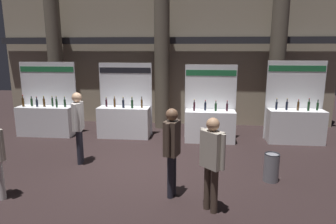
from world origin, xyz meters
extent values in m
plane|color=black|center=(0.00, 0.00, 0.00)|extent=(24.93, 24.93, 0.00)
cube|color=tan|center=(0.00, 4.52, 2.86)|extent=(12.46, 0.25, 5.72)
cube|color=#2D2D33|center=(0.00, 4.22, 3.15)|extent=(12.46, 0.20, 0.24)
cylinder|color=#665B4C|center=(-3.97, 3.82, 2.60)|extent=(0.54, 0.54, 5.21)
cylinder|color=#665B4C|center=(0.00, 3.82, 2.60)|extent=(0.54, 0.54, 5.21)
cylinder|color=#665B4C|center=(3.97, 3.82, 2.60)|extent=(0.54, 0.54, 5.21)
cube|color=white|center=(-3.74, 2.36, 0.49)|extent=(1.83, 0.60, 0.98)
cube|color=white|center=(-3.74, 2.70, 1.21)|extent=(1.92, 0.04, 2.42)
cube|color=#1E6638|center=(-3.74, 2.68, 2.19)|extent=(1.86, 0.01, 0.18)
cylinder|color=#472D14|center=(-4.44, 2.29, 1.12)|extent=(0.07, 0.07, 0.28)
cylinder|color=#472D14|center=(-4.44, 2.29, 1.30)|extent=(0.03, 0.03, 0.09)
cylinder|color=red|center=(-4.44, 2.29, 1.36)|extent=(0.03, 0.03, 0.02)
cylinder|color=#19381E|center=(-4.21, 2.40, 1.11)|extent=(0.07, 0.07, 0.25)
cylinder|color=#19381E|center=(-4.21, 2.40, 1.26)|extent=(0.03, 0.03, 0.06)
cylinder|color=black|center=(-4.21, 2.40, 1.30)|extent=(0.03, 0.03, 0.02)
cylinder|color=black|center=(-3.98, 2.31, 1.10)|extent=(0.07, 0.07, 0.24)
cylinder|color=black|center=(-3.98, 2.31, 1.26)|extent=(0.03, 0.03, 0.08)
cylinder|color=red|center=(-3.98, 2.31, 1.31)|extent=(0.03, 0.03, 0.02)
cylinder|color=#472D14|center=(-3.74, 2.34, 1.11)|extent=(0.07, 0.07, 0.27)
cylinder|color=#472D14|center=(-3.74, 2.34, 1.28)|extent=(0.03, 0.03, 0.07)
cylinder|color=gold|center=(-3.74, 2.34, 1.33)|extent=(0.03, 0.03, 0.02)
cylinder|color=#19381E|center=(-3.50, 2.43, 1.12)|extent=(0.06, 0.06, 0.27)
cylinder|color=#19381E|center=(-3.50, 2.43, 1.28)|extent=(0.03, 0.03, 0.06)
cylinder|color=gold|center=(-3.50, 2.43, 1.32)|extent=(0.03, 0.03, 0.02)
cylinder|color=#19381E|center=(-3.28, 2.28, 1.12)|extent=(0.06, 0.06, 0.27)
cylinder|color=#19381E|center=(-3.28, 2.28, 1.29)|extent=(0.03, 0.03, 0.08)
cylinder|color=gold|center=(-3.28, 2.28, 1.34)|extent=(0.03, 0.03, 0.02)
cylinder|color=#19381E|center=(-3.04, 2.36, 1.10)|extent=(0.07, 0.07, 0.25)
cylinder|color=#19381E|center=(-3.04, 2.36, 1.27)|extent=(0.03, 0.03, 0.09)
cylinder|color=gold|center=(-3.04, 2.36, 1.33)|extent=(0.03, 0.03, 0.02)
cube|color=white|center=(-1.09, 2.43, 0.50)|extent=(1.67, 0.60, 1.00)
cube|color=white|center=(-1.09, 2.77, 1.20)|extent=(1.75, 0.04, 2.41)
cube|color=black|center=(-1.09, 2.75, 2.16)|extent=(1.70, 0.01, 0.18)
cylinder|color=black|center=(-1.68, 2.49, 1.11)|extent=(0.06, 0.06, 0.23)
cylinder|color=black|center=(-1.68, 2.49, 1.26)|extent=(0.03, 0.03, 0.07)
cylinder|color=gold|center=(-1.68, 2.49, 1.31)|extent=(0.03, 0.03, 0.02)
cylinder|color=#472D14|center=(-1.38, 2.44, 1.14)|extent=(0.06, 0.06, 0.28)
cylinder|color=#472D14|center=(-1.38, 2.44, 1.31)|extent=(0.03, 0.03, 0.07)
cylinder|color=gold|center=(-1.38, 2.44, 1.35)|extent=(0.03, 0.03, 0.02)
cylinder|color=black|center=(-1.07, 2.36, 1.12)|extent=(0.07, 0.07, 0.25)
cylinder|color=black|center=(-1.07, 2.36, 1.29)|extent=(0.03, 0.03, 0.08)
cylinder|color=gold|center=(-1.07, 2.36, 1.34)|extent=(0.03, 0.03, 0.02)
cylinder|color=#19381E|center=(-0.78, 2.34, 1.12)|extent=(0.07, 0.07, 0.26)
cylinder|color=#19381E|center=(-0.78, 2.34, 1.30)|extent=(0.03, 0.03, 0.09)
cylinder|color=gold|center=(-0.78, 2.34, 1.35)|extent=(0.03, 0.03, 0.02)
cylinder|color=#472D14|center=(-0.49, 2.43, 1.13)|extent=(0.06, 0.06, 0.27)
cylinder|color=#472D14|center=(-0.49, 2.43, 1.30)|extent=(0.03, 0.03, 0.08)
cylinder|color=black|center=(-0.49, 2.43, 1.35)|extent=(0.03, 0.03, 0.02)
cube|color=white|center=(1.70, 2.25, 0.49)|extent=(1.53, 0.60, 0.98)
cube|color=white|center=(1.70, 2.59, 1.19)|extent=(1.61, 0.04, 2.38)
cube|color=#1E6638|center=(1.70, 2.57, 2.12)|extent=(1.56, 0.01, 0.18)
cylinder|color=black|center=(1.20, 2.22, 1.11)|extent=(0.06, 0.06, 0.27)
cylinder|color=black|center=(1.20, 2.22, 1.28)|extent=(0.03, 0.03, 0.07)
cylinder|color=gold|center=(1.20, 2.22, 1.32)|extent=(0.03, 0.03, 0.02)
cylinder|color=black|center=(1.54, 2.31, 1.10)|extent=(0.07, 0.07, 0.25)
cylinder|color=black|center=(1.54, 2.31, 1.26)|extent=(0.03, 0.03, 0.06)
cylinder|color=red|center=(1.54, 2.31, 1.30)|extent=(0.03, 0.03, 0.02)
cylinder|color=#19381E|center=(1.86, 2.25, 1.10)|extent=(0.07, 0.07, 0.24)
cylinder|color=#19381E|center=(1.86, 2.25, 1.25)|extent=(0.03, 0.03, 0.07)
cylinder|color=red|center=(1.86, 2.25, 1.29)|extent=(0.03, 0.03, 0.02)
cylinder|color=black|center=(2.20, 2.27, 1.09)|extent=(0.06, 0.06, 0.23)
cylinder|color=black|center=(2.20, 2.27, 1.25)|extent=(0.03, 0.03, 0.08)
cylinder|color=red|center=(2.20, 2.27, 1.30)|extent=(0.03, 0.03, 0.02)
cube|color=white|center=(4.31, 2.41, 0.51)|extent=(1.66, 0.60, 1.03)
cube|color=white|center=(4.31, 2.75, 1.25)|extent=(1.75, 0.04, 2.50)
cube|color=#1E6638|center=(4.31, 2.73, 2.26)|extent=(1.70, 0.01, 0.18)
cylinder|color=black|center=(3.71, 2.45, 1.15)|extent=(0.06, 0.06, 0.24)
cylinder|color=black|center=(3.71, 2.45, 1.31)|extent=(0.03, 0.03, 0.09)
cylinder|color=gold|center=(3.71, 2.45, 1.36)|extent=(0.03, 0.03, 0.02)
cylinder|color=black|center=(4.00, 2.41, 1.15)|extent=(0.07, 0.07, 0.25)
cylinder|color=black|center=(4.00, 2.41, 1.32)|extent=(0.03, 0.03, 0.08)
cylinder|color=gold|center=(4.00, 2.41, 1.37)|extent=(0.03, 0.03, 0.02)
cylinder|color=#472D14|center=(4.32, 2.36, 1.16)|extent=(0.06, 0.06, 0.26)
cylinder|color=#472D14|center=(4.32, 2.36, 1.32)|extent=(0.03, 0.03, 0.06)
cylinder|color=red|center=(4.32, 2.36, 1.36)|extent=(0.03, 0.03, 0.02)
cylinder|color=#19381E|center=(4.62, 2.35, 1.16)|extent=(0.07, 0.07, 0.27)
cylinder|color=#19381E|center=(4.62, 2.35, 1.34)|extent=(0.03, 0.03, 0.09)
cylinder|color=red|center=(4.62, 2.35, 1.40)|extent=(0.03, 0.03, 0.02)
cylinder|color=#19381E|center=(4.92, 2.45, 1.14)|extent=(0.07, 0.07, 0.23)
cylinder|color=#19381E|center=(4.92, 2.45, 1.30)|extent=(0.03, 0.03, 0.08)
cylinder|color=black|center=(4.92, 2.45, 1.35)|extent=(0.03, 0.03, 0.02)
cylinder|color=slate|center=(2.95, -0.49, 0.31)|extent=(0.33, 0.33, 0.61)
torus|color=black|center=(2.95, -0.49, 0.62)|extent=(0.33, 0.33, 0.02)
cylinder|color=#23232D|center=(-1.64, 0.14, 0.44)|extent=(0.12, 0.12, 0.88)
cylinder|color=#23232D|center=(-1.61, -0.01, 0.44)|extent=(0.12, 0.12, 0.88)
cube|color=silver|center=(-1.62, 0.07, 1.22)|extent=(0.26, 0.41, 0.69)
sphere|color=tan|center=(-1.62, 0.07, 1.70)|extent=(0.24, 0.24, 0.24)
cylinder|color=silver|center=(-1.66, 0.30, 1.24)|extent=(0.08, 0.08, 0.66)
cylinder|color=silver|center=(-1.59, -0.17, 1.24)|extent=(0.08, 0.08, 0.66)
cylinder|color=#23232D|center=(0.87, -1.34, 0.43)|extent=(0.12, 0.12, 0.85)
cylinder|color=#23232D|center=(0.82, -1.47, 0.43)|extent=(0.12, 0.12, 0.85)
cube|color=#47382D|center=(0.84, -1.40, 1.19)|extent=(0.32, 0.37, 0.68)
sphere|color=brown|center=(0.84, -1.40, 1.65)|extent=(0.23, 0.23, 0.23)
cylinder|color=#47382D|center=(0.90, -1.21, 1.21)|extent=(0.08, 0.08, 0.64)
cylinder|color=#47382D|center=(0.78, -1.60, 1.21)|extent=(0.08, 0.08, 0.64)
cylinder|color=silver|center=(-2.40, -1.88, 0.39)|extent=(0.12, 0.12, 0.78)
cylinder|color=#47382D|center=(1.65, -1.93, 0.42)|extent=(0.12, 0.12, 0.83)
cylinder|color=#47382D|center=(1.53, -1.81, 0.42)|extent=(0.12, 0.12, 0.83)
cube|color=#ADA393|center=(1.59, -1.87, 1.16)|extent=(0.43, 0.43, 0.66)
sphere|color=tan|center=(1.59, -1.87, 1.61)|extent=(0.23, 0.23, 0.23)
cylinder|color=#ADA393|center=(1.76, -2.04, 1.18)|extent=(0.08, 0.08, 0.62)
cylinder|color=#ADA393|center=(1.41, -1.70, 1.18)|extent=(0.08, 0.08, 0.62)
camera|label=1|loc=(1.34, -6.78, 2.86)|focal=31.69mm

